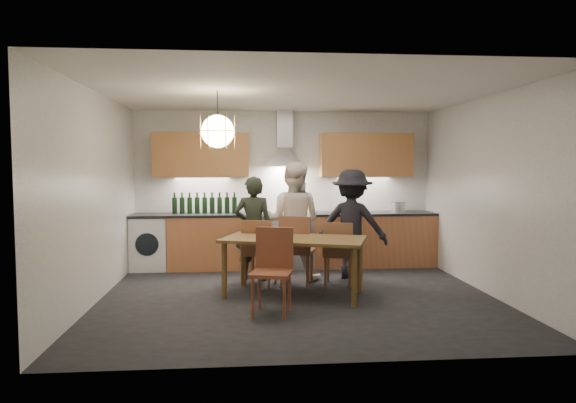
{
  "coord_description": "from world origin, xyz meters",
  "views": [
    {
      "loc": [
        -0.69,
        -6.46,
        1.68
      ],
      "look_at": [
        -0.09,
        0.4,
        1.2
      ],
      "focal_mm": 32.0,
      "sensor_mm": 36.0,
      "label": 1
    }
  ],
  "objects": [
    {
      "name": "person_left",
      "position": [
        -0.55,
        1.01,
        0.76
      ],
      "size": [
        0.59,
        0.42,
        1.53
      ],
      "primitive_type": "imported",
      "rotation": [
        0.0,
        0.0,
        3.04
      ],
      "color": "black",
      "rests_on": "ground"
    },
    {
      "name": "wine_bottles",
      "position": [
        -1.32,
        2.0,
        1.07
      ],
      "size": [
        1.05,
        0.08,
        0.34
      ],
      "color": "black",
      "rests_on": "counter_run"
    },
    {
      "name": "person_right",
      "position": [
        0.92,
        1.03,
        0.81
      ],
      "size": [
        1.2,
        0.95,
        1.63
      ],
      "primitive_type": "imported",
      "rotation": [
        0.0,
        0.0,
        2.76
      ],
      "color": "black",
      "rests_on": "ground"
    },
    {
      "name": "chair_back_left",
      "position": [
        -0.48,
        0.61,
        0.54
      ],
      "size": [
        0.54,
        0.54,
        0.94
      ],
      "rotation": [
        0.0,
        0.0,
        2.8
      ],
      "color": "brown",
      "rests_on": "ground"
    },
    {
      "name": "mixing_bowl",
      "position": [
        1.17,
        1.87,
        0.94
      ],
      "size": [
        0.41,
        0.41,
        0.08
      ],
      "primitive_type": "imported",
      "rotation": [
        0.0,
        0.0,
        -0.33
      ],
      "color": "silver",
      "rests_on": "counter_run"
    },
    {
      "name": "chair_back_mid",
      "position": [
        0.04,
        0.58,
        0.57
      ],
      "size": [
        0.56,
        0.56,
        0.99
      ],
      "rotation": [
        0.0,
        0.0,
        2.84
      ],
      "color": "brown",
      "rests_on": "ground"
    },
    {
      "name": "ground",
      "position": [
        0.0,
        0.0,
        0.0
      ],
      "size": [
        5.0,
        5.0,
        0.0
      ],
      "primitive_type": "plane",
      "color": "black",
      "rests_on": "ground"
    },
    {
      "name": "person_mid",
      "position": [
        0.05,
        1.07,
        0.87
      ],
      "size": [
        1.02,
        0.91,
        1.73
      ],
      "primitive_type": "imported",
      "rotation": [
        0.0,
        0.0,
        2.78
      ],
      "color": "white",
      "rests_on": "ground"
    },
    {
      "name": "chair_front",
      "position": [
        -0.36,
        -0.67,
        0.56
      ],
      "size": [
        0.53,
        0.53,
        0.97
      ],
      "rotation": [
        0.0,
        0.0,
        -0.25
      ],
      "color": "brown",
      "rests_on": "ground"
    },
    {
      "name": "dining_table",
      "position": [
        -0.05,
        0.06,
        0.67
      ],
      "size": [
        1.98,
        1.41,
        0.76
      ],
      "rotation": [
        0.0,
        0.0,
        -0.32
      ],
      "color": "brown",
      "rests_on": "ground"
    },
    {
      "name": "chair_back_right",
      "position": [
        0.61,
        0.49,
        0.52
      ],
      "size": [
        0.51,
        0.51,
        0.91
      ],
      "rotation": [
        0.0,
        0.0,
        2.86
      ],
      "color": "brown",
      "rests_on": "ground"
    },
    {
      "name": "pendant_lamp",
      "position": [
        -1.0,
        -0.1,
        2.1
      ],
      "size": [
        0.43,
        0.43,
        0.7
      ],
      "color": "black",
      "rests_on": "ground"
    },
    {
      "name": "range_stove",
      "position": [
        0.0,
        1.94,
        0.44
      ],
      "size": [
        0.9,
        0.6,
        0.92
      ],
      "color": "silver",
      "rests_on": "ground"
    },
    {
      "name": "wall_fixtures",
      "position": [
        0.0,
        2.07,
        1.87
      ],
      "size": [
        4.3,
        0.54,
        1.1
      ],
      "color": "tan",
      "rests_on": "ground"
    },
    {
      "name": "stock_pot",
      "position": [
        1.92,
        1.99,
        0.98
      ],
      "size": [
        0.25,
        0.25,
        0.16
      ],
      "primitive_type": "cylinder",
      "rotation": [
        0.0,
        0.0,
        -0.09
      ],
      "color": "#B2B1B5",
      "rests_on": "counter_run"
    },
    {
      "name": "counter_run",
      "position": [
        0.02,
        1.95,
        0.45
      ],
      "size": [
        5.0,
        0.62,
        0.9
      ],
      "color": "#D68552",
      "rests_on": "ground"
    },
    {
      "name": "room_shell",
      "position": [
        0.0,
        0.0,
        1.71
      ],
      "size": [
        5.02,
        4.52,
        2.61
      ],
      "color": "white",
      "rests_on": "ground"
    }
  ]
}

